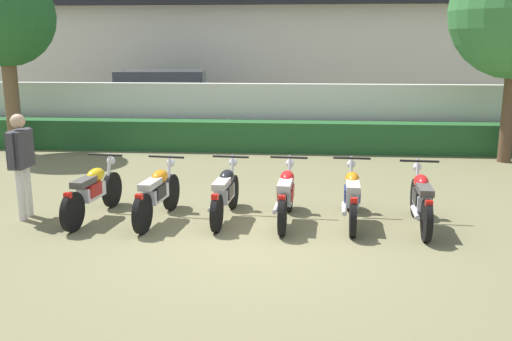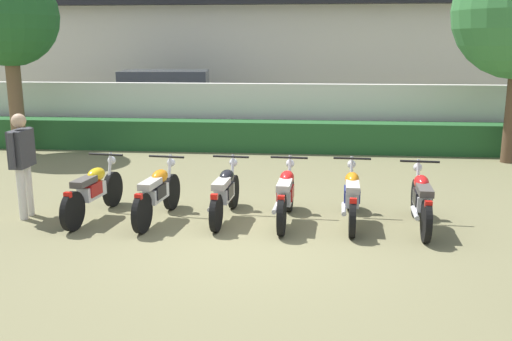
{
  "view_description": "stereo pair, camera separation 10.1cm",
  "coord_description": "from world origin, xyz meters",
  "px_view_note": "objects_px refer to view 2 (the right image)",
  "views": [
    {
      "loc": [
        0.72,
        -7.69,
        2.76
      ],
      "look_at": [
        0.0,
        1.13,
        0.75
      ],
      "focal_mm": 39.76,
      "sensor_mm": 36.0,
      "label": 1
    },
    {
      "loc": [
        0.82,
        -7.68,
        2.76
      ],
      "look_at": [
        0.0,
        1.13,
        0.75
      ],
      "focal_mm": 39.76,
      "sensor_mm": 36.0,
      "label": 2
    }
  ],
  "objects_px": {
    "motorcycle_in_row_1": "(157,193)",
    "inspector_person": "(22,157)",
    "motorcycle_in_row_4": "(352,196)",
    "motorcycle_in_row_3": "(286,194)",
    "tree_near_inspector": "(8,18)",
    "motorcycle_in_row_0": "(93,191)",
    "motorcycle_in_row_2": "(225,192)",
    "parked_car": "(170,101)",
    "motorcycle_in_row_5": "(421,200)"
  },
  "relations": [
    {
      "from": "motorcycle_in_row_4",
      "to": "inspector_person",
      "type": "relative_size",
      "value": 1.14
    },
    {
      "from": "motorcycle_in_row_0",
      "to": "inspector_person",
      "type": "bearing_deg",
      "value": 100.62
    },
    {
      "from": "tree_near_inspector",
      "to": "motorcycle_in_row_3",
      "type": "relative_size",
      "value": 2.47
    },
    {
      "from": "tree_near_inspector",
      "to": "motorcycle_in_row_1",
      "type": "xyz_separation_m",
      "value": [
        4.98,
        -5.2,
        -2.89
      ]
    },
    {
      "from": "motorcycle_in_row_5",
      "to": "inspector_person",
      "type": "relative_size",
      "value": 1.09
    },
    {
      "from": "motorcycle_in_row_5",
      "to": "inspector_person",
      "type": "height_order",
      "value": "inspector_person"
    },
    {
      "from": "motorcycle_in_row_1",
      "to": "motorcycle_in_row_5",
      "type": "xyz_separation_m",
      "value": [
        4.06,
        -0.01,
        0.0
      ]
    },
    {
      "from": "parked_car",
      "to": "motorcycle_in_row_0",
      "type": "xyz_separation_m",
      "value": [
        1.0,
        -9.29,
        -0.49
      ]
    },
    {
      "from": "motorcycle_in_row_4",
      "to": "parked_car",
      "type": "bearing_deg",
      "value": 31.86
    },
    {
      "from": "inspector_person",
      "to": "motorcycle_in_row_4",
      "type": "bearing_deg",
      "value": 2.01
    },
    {
      "from": "motorcycle_in_row_2",
      "to": "motorcycle_in_row_3",
      "type": "height_order",
      "value": "motorcycle_in_row_3"
    },
    {
      "from": "motorcycle_in_row_1",
      "to": "motorcycle_in_row_5",
      "type": "relative_size",
      "value": 1.01
    },
    {
      "from": "inspector_person",
      "to": "motorcycle_in_row_3",
      "type": "bearing_deg",
      "value": 1.67
    },
    {
      "from": "motorcycle_in_row_2",
      "to": "tree_near_inspector",
      "type": "bearing_deg",
      "value": 54.4
    },
    {
      "from": "tree_near_inspector",
      "to": "motorcycle_in_row_0",
      "type": "bearing_deg",
      "value": -52.71
    },
    {
      "from": "motorcycle_in_row_1",
      "to": "motorcycle_in_row_4",
      "type": "relative_size",
      "value": 0.96
    },
    {
      "from": "parked_car",
      "to": "motorcycle_in_row_4",
      "type": "bearing_deg",
      "value": -67.45
    },
    {
      "from": "motorcycle_in_row_5",
      "to": "parked_car",
      "type": "bearing_deg",
      "value": 36.72
    },
    {
      "from": "tree_near_inspector",
      "to": "inspector_person",
      "type": "distance_m",
      "value": 6.38
    },
    {
      "from": "motorcycle_in_row_3",
      "to": "tree_near_inspector",
      "type": "bearing_deg",
      "value": 57.26
    },
    {
      "from": "motorcycle_in_row_0",
      "to": "motorcycle_in_row_2",
      "type": "bearing_deg",
      "value": -79.71
    },
    {
      "from": "parked_car",
      "to": "motorcycle_in_row_1",
      "type": "relative_size",
      "value": 2.54
    },
    {
      "from": "motorcycle_in_row_1",
      "to": "inspector_person",
      "type": "xyz_separation_m",
      "value": [
        -2.15,
        -0.02,
        0.55
      ]
    },
    {
      "from": "motorcycle_in_row_2",
      "to": "motorcycle_in_row_0",
      "type": "bearing_deg",
      "value": 97.72
    },
    {
      "from": "motorcycle_in_row_3",
      "to": "motorcycle_in_row_1",
      "type": "bearing_deg",
      "value": 96.1
    },
    {
      "from": "motorcycle_in_row_1",
      "to": "motorcycle_in_row_3",
      "type": "bearing_deg",
      "value": -80.53
    },
    {
      "from": "parked_car",
      "to": "motorcycle_in_row_0",
      "type": "bearing_deg",
      "value": -90.33
    },
    {
      "from": "motorcycle_in_row_2",
      "to": "inspector_person",
      "type": "height_order",
      "value": "inspector_person"
    },
    {
      "from": "motorcycle_in_row_1",
      "to": "motorcycle_in_row_4",
      "type": "xyz_separation_m",
      "value": [
        3.04,
        0.16,
        -0.01
      ]
    },
    {
      "from": "parked_car",
      "to": "motorcycle_in_row_3",
      "type": "relative_size",
      "value": 2.52
    },
    {
      "from": "motorcycle_in_row_2",
      "to": "motorcycle_in_row_3",
      "type": "xyz_separation_m",
      "value": [
        0.97,
        -0.08,
        0.01
      ]
    },
    {
      "from": "motorcycle_in_row_3",
      "to": "motorcycle_in_row_5",
      "type": "bearing_deg",
      "value": -89.68
    },
    {
      "from": "tree_near_inspector",
      "to": "motorcycle_in_row_5",
      "type": "bearing_deg",
      "value": -29.95
    },
    {
      "from": "motorcycle_in_row_1",
      "to": "motorcycle_in_row_3",
      "type": "xyz_separation_m",
      "value": [
        2.02,
        0.1,
        0.0
      ]
    },
    {
      "from": "motorcycle_in_row_1",
      "to": "motorcycle_in_row_3",
      "type": "height_order",
      "value": "motorcycle_in_row_3"
    },
    {
      "from": "tree_near_inspector",
      "to": "motorcycle_in_row_0",
      "type": "xyz_separation_m",
      "value": [
        3.92,
        -5.15,
        -2.89
      ]
    },
    {
      "from": "motorcycle_in_row_3",
      "to": "inspector_person",
      "type": "bearing_deg",
      "value": 95.02
    },
    {
      "from": "motorcycle_in_row_3",
      "to": "motorcycle_in_row_4",
      "type": "height_order",
      "value": "motorcycle_in_row_3"
    },
    {
      "from": "motorcycle_in_row_0",
      "to": "motorcycle_in_row_4",
      "type": "relative_size",
      "value": 1.01
    },
    {
      "from": "motorcycle_in_row_1",
      "to": "inspector_person",
      "type": "distance_m",
      "value": 2.22
    },
    {
      "from": "motorcycle_in_row_1",
      "to": "motorcycle_in_row_3",
      "type": "distance_m",
      "value": 2.02
    },
    {
      "from": "motorcycle_in_row_3",
      "to": "motorcycle_in_row_0",
      "type": "bearing_deg",
      "value": 94.23
    },
    {
      "from": "tree_near_inspector",
      "to": "motorcycle_in_row_1",
      "type": "bearing_deg",
      "value": -46.24
    },
    {
      "from": "motorcycle_in_row_0",
      "to": "motorcycle_in_row_4",
      "type": "height_order",
      "value": "motorcycle_in_row_0"
    },
    {
      "from": "motorcycle_in_row_1",
      "to": "motorcycle_in_row_0",
      "type": "bearing_deg",
      "value": 94.03
    },
    {
      "from": "motorcycle_in_row_5",
      "to": "tree_near_inspector",
      "type": "bearing_deg",
      "value": 63.57
    },
    {
      "from": "motorcycle_in_row_0",
      "to": "parked_car",
      "type": "bearing_deg",
      "value": 12.88
    },
    {
      "from": "motorcycle_in_row_0",
      "to": "motorcycle_in_row_4",
      "type": "xyz_separation_m",
      "value": [
        4.09,
        0.11,
        -0.01
      ]
    },
    {
      "from": "motorcycle_in_row_4",
      "to": "inspector_person",
      "type": "bearing_deg",
      "value": 94.86
    },
    {
      "from": "motorcycle_in_row_2",
      "to": "motorcycle_in_row_4",
      "type": "height_order",
      "value": "motorcycle_in_row_4"
    }
  ]
}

